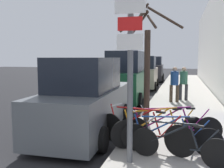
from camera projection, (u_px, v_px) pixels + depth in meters
The scene contains 16 objects.
ground_plane at pixel (132, 101), 12.96m from camera, with size 80.00×80.00×0.00m, color black.
sidewalk_curb at pixel (184, 94), 14.93m from camera, with size 3.20×32.00×0.15m.
building_facade at pixel (218, 40), 14.06m from camera, with size 0.23×32.00×6.50m.
signpost at pixel (130, 70), 4.79m from camera, with size 0.59×0.13×3.33m.
bicycle_0 at pixel (179, 145), 4.93m from camera, with size 1.99×0.58×0.83m.
bicycle_1 at pixel (170, 137), 5.38m from camera, with size 2.18×0.44×0.85m.
bicycle_2 at pixel (142, 131), 5.71m from camera, with size 2.33×0.90×0.95m.
bicycle_3 at pixel (160, 130), 5.84m from camera, with size 2.12×1.08×0.92m.
bicycle_4 at pixel (171, 128), 5.93m from camera, with size 2.36×0.75×0.94m.
parked_car_0 at pixel (87, 99), 7.36m from camera, with size 2.08×4.84×2.23m.
parked_car_1 at pixel (127, 79), 12.63m from camera, with size 2.01×4.68×2.55m.
parked_car_2 at pixel (144, 74), 18.28m from camera, with size 2.05×4.46×2.35m.
parked_car_3 at pixel (153, 70), 24.05m from camera, with size 2.17×4.85×2.34m.
pedestrian_near at pixel (184, 81), 12.18m from camera, with size 0.42×0.36×1.63m.
pedestrian_far at pixel (174, 82), 11.65m from camera, with size 0.43×0.37×1.66m.
street_tree at pixel (146, 64), 7.72m from camera, with size 2.00×1.55×3.72m.
Camera 1 is at (2.44, -1.40, 2.23)m, focal length 40.00 mm.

